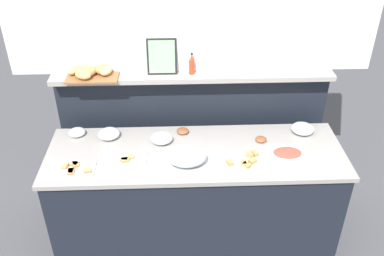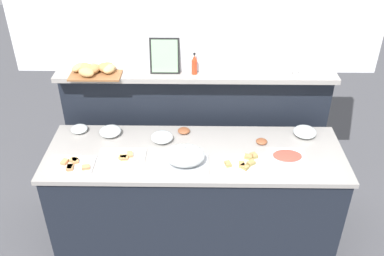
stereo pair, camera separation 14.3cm
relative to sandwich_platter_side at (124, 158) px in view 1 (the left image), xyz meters
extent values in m
plane|color=#4C4C51|center=(0.53, 0.67, -0.90)|extent=(12.00, 12.00, 0.00)
cube|color=black|center=(0.53, 0.07, -0.47)|extent=(2.19, 0.68, 0.86)
cube|color=gray|center=(0.53, 0.07, -0.03)|extent=(2.23, 0.72, 0.03)
cube|color=black|center=(0.53, 0.61, -0.27)|extent=(2.24, 0.08, 1.27)
cube|color=gray|center=(0.53, 0.56, 0.38)|extent=(2.24, 0.22, 0.04)
cube|color=white|center=(-0.01, 0.01, 0.00)|extent=(0.35, 0.17, 0.01)
cube|color=tan|center=(0.05, 0.00, 0.01)|extent=(0.05, 0.06, 0.01)
cube|color=#D1664C|center=(0.05, 0.00, 0.01)|extent=(0.05, 0.06, 0.01)
cube|color=tan|center=(0.05, 0.00, 0.02)|extent=(0.05, 0.06, 0.01)
cube|color=tan|center=(0.01, -0.04, 0.01)|extent=(0.06, 0.05, 0.01)
cube|color=#D1664C|center=(0.01, -0.04, 0.01)|extent=(0.06, 0.05, 0.01)
cube|color=tan|center=(0.01, -0.04, 0.02)|extent=(0.06, 0.05, 0.01)
cube|color=tan|center=(0.02, -0.05, 0.01)|extent=(0.06, 0.05, 0.01)
cube|color=#D1664C|center=(0.02, -0.05, 0.01)|extent=(0.06, 0.05, 0.01)
cube|color=tan|center=(0.02, -0.05, 0.02)|extent=(0.06, 0.05, 0.01)
cube|color=white|center=(0.88, -0.07, 0.00)|extent=(0.32, 0.20, 0.01)
cube|color=#B7844C|center=(0.88, -0.14, 0.01)|extent=(0.07, 0.07, 0.01)
cube|color=#66994C|center=(0.88, -0.14, 0.01)|extent=(0.07, 0.07, 0.01)
cube|color=#B7844C|center=(0.88, -0.14, 0.02)|extent=(0.07, 0.07, 0.01)
cube|color=#B7844C|center=(0.93, -0.09, 0.01)|extent=(0.07, 0.06, 0.01)
cube|color=#66994C|center=(0.93, -0.09, 0.01)|extent=(0.07, 0.06, 0.01)
cube|color=#B7844C|center=(0.93, -0.09, 0.02)|extent=(0.07, 0.06, 0.01)
cube|color=#B7844C|center=(0.86, -0.11, 0.01)|extent=(0.04, 0.06, 0.01)
cube|color=#66994C|center=(0.86, -0.11, 0.01)|extent=(0.04, 0.06, 0.01)
cube|color=#B7844C|center=(0.86, -0.11, 0.02)|extent=(0.04, 0.06, 0.01)
cube|color=#B7844C|center=(0.77, -0.11, 0.01)|extent=(0.05, 0.06, 0.01)
cube|color=#66994C|center=(0.77, -0.11, 0.01)|extent=(0.05, 0.06, 0.01)
cube|color=#B7844C|center=(0.77, -0.11, 0.02)|extent=(0.05, 0.06, 0.01)
cube|color=#B7844C|center=(0.96, 0.00, 0.01)|extent=(0.06, 0.07, 0.01)
cube|color=#66994C|center=(0.96, 0.00, 0.01)|extent=(0.06, 0.07, 0.01)
cube|color=#B7844C|center=(0.96, 0.00, 0.02)|extent=(0.06, 0.07, 0.01)
cube|color=#B7844C|center=(0.92, -0.02, 0.01)|extent=(0.07, 0.06, 0.01)
cube|color=#66994C|center=(0.92, -0.02, 0.01)|extent=(0.07, 0.06, 0.01)
cube|color=#B7844C|center=(0.92, -0.02, 0.02)|extent=(0.07, 0.06, 0.01)
cube|color=silver|center=(-0.36, -0.10, 0.00)|extent=(0.33, 0.19, 0.01)
cube|color=tan|center=(-0.33, -0.08, 0.01)|extent=(0.06, 0.07, 0.01)
cube|color=#D1664C|center=(-0.33, -0.08, 0.01)|extent=(0.06, 0.07, 0.01)
cube|color=tan|center=(-0.33, -0.08, 0.02)|extent=(0.06, 0.07, 0.01)
cube|color=tan|center=(-0.34, -0.08, 0.01)|extent=(0.07, 0.06, 0.01)
cube|color=#D1664C|center=(-0.34, -0.08, 0.01)|extent=(0.07, 0.06, 0.01)
cube|color=tan|center=(-0.34, -0.08, 0.02)|extent=(0.07, 0.06, 0.01)
cube|color=tan|center=(-0.24, -0.16, 0.01)|extent=(0.06, 0.05, 0.01)
cube|color=#D1664C|center=(-0.24, -0.16, 0.01)|extent=(0.06, 0.05, 0.01)
cube|color=tan|center=(-0.24, -0.16, 0.02)|extent=(0.06, 0.05, 0.01)
cube|color=tan|center=(-0.40, -0.10, 0.01)|extent=(0.05, 0.06, 0.01)
cube|color=#D1664C|center=(-0.40, -0.10, 0.01)|extent=(0.05, 0.06, 0.01)
cube|color=tan|center=(-0.40, -0.10, 0.02)|extent=(0.05, 0.06, 0.01)
cube|color=tan|center=(-0.35, -0.16, 0.01)|extent=(0.04, 0.06, 0.01)
cube|color=#D1664C|center=(-0.35, -0.16, 0.01)|extent=(0.04, 0.06, 0.01)
cube|color=tan|center=(-0.35, -0.16, 0.02)|extent=(0.04, 0.06, 0.01)
cube|color=tan|center=(-0.35, -0.16, 0.01)|extent=(0.05, 0.06, 0.01)
cube|color=#D1664C|center=(-0.35, -0.16, 0.01)|extent=(0.05, 0.06, 0.01)
cube|color=tan|center=(-0.35, -0.16, 0.02)|extent=(0.05, 0.06, 0.01)
cube|color=silver|center=(1.21, 0.01, 0.00)|extent=(0.28, 0.21, 0.01)
ellipsoid|color=#B24738|center=(1.21, 0.01, 0.01)|extent=(0.21, 0.15, 0.01)
cube|color=#B7BABF|center=(0.46, -0.09, 0.00)|extent=(0.34, 0.24, 0.01)
ellipsoid|color=silver|center=(0.46, -0.09, 0.07)|extent=(0.28, 0.23, 0.14)
sphere|color=#B7BABF|center=(0.46, -0.09, 0.15)|extent=(0.02, 0.02, 0.02)
ellipsoid|color=silver|center=(1.39, 0.30, 0.03)|extent=(0.18, 0.18, 0.07)
ellipsoid|color=#F28C4C|center=(1.39, 0.30, 0.01)|extent=(0.14, 0.14, 0.04)
ellipsoid|color=silver|center=(-0.14, 0.29, 0.02)|extent=(0.17, 0.17, 0.07)
ellipsoid|color=#E5CC66|center=(-0.14, 0.29, 0.01)|extent=(0.13, 0.13, 0.04)
ellipsoid|color=silver|center=(-0.40, 0.33, 0.02)|extent=(0.13, 0.13, 0.05)
ellipsoid|color=#F28C4C|center=(-0.40, 0.33, 0.01)|extent=(0.10, 0.10, 0.03)
ellipsoid|color=silver|center=(0.27, 0.21, 0.02)|extent=(0.17, 0.17, 0.07)
ellipsoid|color=#BF4C3F|center=(0.27, 0.21, 0.01)|extent=(0.13, 0.13, 0.04)
ellipsoid|color=brown|center=(1.04, 0.19, 0.01)|extent=(0.09, 0.09, 0.03)
ellipsoid|color=brown|center=(0.44, 0.33, 0.01)|extent=(0.10, 0.10, 0.03)
cylinder|color=red|center=(0.52, 0.55, 0.46)|extent=(0.04, 0.04, 0.12)
cone|color=red|center=(0.52, 0.55, 0.54)|extent=(0.04, 0.04, 0.04)
cylinder|color=black|center=(0.52, 0.55, 0.57)|extent=(0.02, 0.02, 0.02)
cylinder|color=white|center=(1.27, 0.53, 0.44)|extent=(0.03, 0.03, 0.08)
cylinder|color=#B7BABF|center=(1.27, 0.53, 0.49)|extent=(0.03, 0.03, 0.01)
cylinder|color=white|center=(1.31, 0.53, 0.44)|extent=(0.03, 0.03, 0.08)
cylinder|color=#B7BABF|center=(1.31, 0.53, 0.49)|extent=(0.03, 0.03, 0.01)
cube|color=brown|center=(-0.25, 0.53, 0.41)|extent=(0.40, 0.26, 0.02)
ellipsoid|color=#B7844C|center=(-0.33, 0.57, 0.45)|extent=(0.14, 0.14, 0.05)
ellipsoid|color=tan|center=(-0.15, 0.53, 0.45)|extent=(0.12, 0.15, 0.06)
ellipsoid|color=#AD7A47|center=(-0.27, 0.52, 0.45)|extent=(0.15, 0.18, 0.06)
ellipsoid|color=#AD7A47|center=(-0.19, 0.55, 0.45)|extent=(0.15, 0.16, 0.07)
ellipsoid|color=#B7844C|center=(-0.35, 0.57, 0.45)|extent=(0.14, 0.16, 0.06)
ellipsoid|color=tan|center=(-0.39, 0.56, 0.45)|extent=(0.14, 0.17, 0.06)
ellipsoid|color=#AD7A47|center=(-0.17, 0.60, 0.45)|extent=(0.13, 0.14, 0.07)
ellipsoid|color=tan|center=(-0.31, 0.46, 0.45)|extent=(0.16, 0.15, 0.06)
ellipsoid|color=tan|center=(-0.29, 0.61, 0.45)|extent=(0.12, 0.17, 0.05)
cube|color=black|center=(0.29, 0.57, 0.55)|extent=(0.23, 0.06, 0.29)
cube|color=#8CB78C|center=(0.29, 0.56, 0.55)|extent=(0.20, 0.04, 0.25)
camera|label=1|loc=(0.40, -2.51, 1.87)|focal=39.84mm
camera|label=2|loc=(0.54, -2.51, 1.87)|focal=39.84mm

